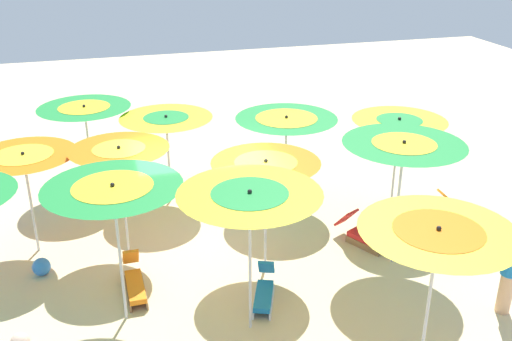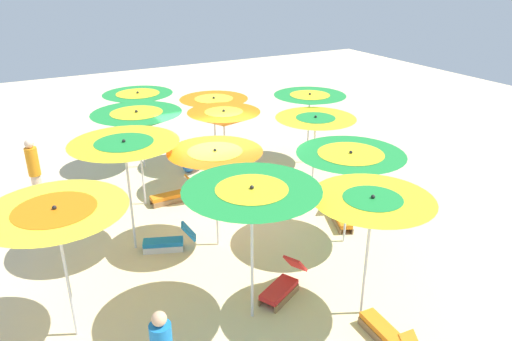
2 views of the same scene
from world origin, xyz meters
name	(u,v)px [view 2 (image 2 of 2)]	position (x,y,z in m)	size (l,w,h in m)	color
ground	(226,218)	(0.00, 0.00, -0.02)	(37.49, 37.49, 0.04)	beige
beach_umbrella_0	(57,220)	(-3.98, -2.50, 2.20)	(2.20, 2.20, 2.45)	silver
beach_umbrella_1	(252,200)	(-1.15, -3.50, 2.30)	(2.25, 2.25, 2.56)	silver
beach_umbrella_2	(372,210)	(0.60, -4.37, 2.09)	(2.02, 2.02, 2.36)	silver
beach_umbrella_3	(125,152)	(-2.34, -0.29, 2.27)	(2.22, 2.22, 2.53)	silver
beach_umbrella_4	(215,160)	(-0.69, -1.03, 2.02)	(1.99, 1.99, 2.29)	silver
beach_umbrella_5	(350,161)	(1.86, -2.27, 1.95)	(2.29, 2.29, 2.19)	silver
beach_umbrella_6	(137,121)	(-1.53, 1.68, 2.26)	(2.18, 2.18, 2.53)	silver
beach_umbrella_7	(224,119)	(0.68, 1.47, 2.04)	(1.91, 1.91, 2.29)	silver
beach_umbrella_8	(315,123)	(2.77, 0.30, 1.93)	(2.11, 2.11, 2.14)	silver
beach_umbrella_9	(138,99)	(-0.81, 4.14, 2.13)	(2.01, 2.01, 2.37)	silver
beach_umbrella_10	(214,105)	(1.19, 3.24, 1.93)	(2.02, 2.02, 2.17)	silver
beach_umbrella_11	(310,100)	(3.80, 2.07, 2.01)	(2.16, 2.16, 2.22)	silver
lounger_0	(340,215)	(2.31, -1.54, 0.20)	(0.82, 1.40, 0.56)	olive
lounger_1	(173,194)	(-0.84, 1.47, 0.20)	(1.29, 0.34, 0.65)	olive
lounger_2	(282,285)	(-0.37, -3.25, 0.22)	(1.24, 0.88, 0.65)	olive
lounger_3	(167,241)	(-1.75, -0.70, 0.20)	(1.18, 0.70, 0.62)	silver
lounger_4	(387,332)	(0.50, -5.13, 0.19)	(0.38, 1.28, 0.54)	olive
beachgoer_1	(34,171)	(-3.93, 2.96, 0.95)	(0.30, 0.30, 1.80)	beige
beach_ball	(188,167)	(0.23, 3.12, 0.17)	(0.35, 0.35, 0.35)	#337FE5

